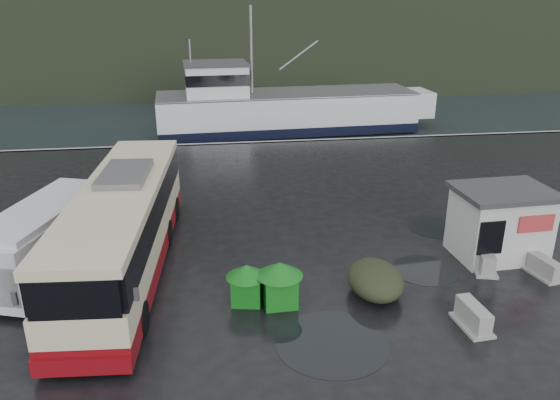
{
  "coord_description": "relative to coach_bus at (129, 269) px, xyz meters",
  "views": [
    {
      "loc": [
        -0.99,
        -17.28,
        10.13
      ],
      "look_at": [
        1.96,
        4.24,
        1.7
      ],
      "focal_mm": 35.0,
      "sensor_mm": 36.0,
      "label": 1
    }
  ],
  "objects": [
    {
      "name": "ground",
      "position": [
        4.26,
        -2.06,
        0.0
      ],
      "size": [
        160.0,
        160.0,
        0.0
      ],
      "primitive_type": "plane",
      "color": "black",
      "rests_on": "ground"
    },
    {
      "name": "harbor_water",
      "position": [
        4.26,
        107.94,
        0.0
      ],
      "size": [
        300.0,
        180.0,
        0.02
      ],
      "primitive_type": "cube",
      "color": "black",
      "rests_on": "ground"
    },
    {
      "name": "quay_edge",
      "position": [
        4.26,
        17.94,
        0.0
      ],
      "size": [
        160.0,
        0.6,
        1.5
      ],
      "primitive_type": "cube",
      "color": "#999993",
      "rests_on": "ground"
    },
    {
      "name": "headland",
      "position": [
        14.26,
        247.94,
        0.0
      ],
      "size": [
        780.0,
        540.0,
        570.0
      ],
      "primitive_type": "ellipsoid",
      "color": "black",
      "rests_on": "ground"
    },
    {
      "name": "coach_bus",
      "position": [
        0.0,
        0.0,
        0.0
      ],
      "size": [
        4.12,
        13.19,
        3.68
      ],
      "primitive_type": null,
      "rotation": [
        0.0,
        0.0,
        -0.07
      ],
      "color": "beige",
      "rests_on": "ground"
    },
    {
      "name": "white_van",
      "position": [
        -2.85,
        0.11,
        0.0
      ],
      "size": [
        4.23,
        7.03,
        2.78
      ],
      "primitive_type": null,
      "rotation": [
        0.0,
        0.0,
        -0.31
      ],
      "color": "silver",
      "rests_on": "ground"
    },
    {
      "name": "waste_bin_left",
      "position": [
        4.36,
        -2.97,
        0.0
      ],
      "size": [
        1.19,
        1.19,
        1.42
      ],
      "primitive_type": null,
      "rotation": [
        0.0,
        0.0,
        -0.18
      ],
      "color": "#14721A",
      "rests_on": "ground"
    },
    {
      "name": "waste_bin_right",
      "position": [
        5.46,
        -3.25,
        0.0
      ],
      "size": [
        1.18,
        1.18,
        1.59
      ],
      "primitive_type": null,
      "rotation": [
        0.0,
        0.0,
        0.04
      ],
      "color": "#14721A",
      "rests_on": "ground"
    },
    {
      "name": "dome_tent",
      "position": [
        8.92,
        -3.01,
        0.0
      ],
      "size": [
        2.16,
        2.87,
        1.07
      ],
      "primitive_type": null,
      "rotation": [
        0.0,
        0.0,
        -0.08
      ],
      "color": "#292F1C",
      "rests_on": "ground"
    },
    {
      "name": "ticket_kiosk",
      "position": [
        14.64,
        -0.82,
        0.0
      ],
      "size": [
        3.8,
        2.95,
        2.87
      ],
      "primitive_type": null,
      "rotation": [
        0.0,
        0.0,
        0.05
      ],
      "color": "silver",
      "rests_on": "ground"
    },
    {
      "name": "jersey_barrier_a",
      "position": [
        13.6,
        -1.88,
        0.0
      ],
      "size": [
        1.2,
        1.77,
        0.81
      ],
      "primitive_type": null,
      "rotation": [
        0.0,
        0.0,
        -0.27
      ],
      "color": "#999993",
      "rests_on": "ground"
    },
    {
      "name": "jersey_barrier_b",
      "position": [
        11.39,
        -5.45,
        0.0
      ],
      "size": [
        0.91,
        1.63,
        0.79
      ],
      "primitive_type": null,
      "rotation": [
        0.0,
        0.0,
        0.08
      ],
      "color": "#999993",
      "rests_on": "ground"
    },
    {
      "name": "jersey_barrier_c",
      "position": [
        15.59,
        -2.67,
        0.0
      ],
      "size": [
        0.98,
        1.56,
        0.72
      ],
      "primitive_type": null,
      "rotation": [
        0.0,
        0.0,
        0.19
      ],
      "color": "#999993",
      "rests_on": "ground"
    },
    {
      "name": "fishing_trawler",
      "position": [
        10.15,
        26.64,
        0.0
      ],
      "size": [
        26.06,
        6.98,
        10.32
      ],
      "primitive_type": null,
      "rotation": [
        0.0,
        0.0,
        0.05
      ],
      "color": "silver",
      "rests_on": "ground"
    },
    {
      "name": "puddles",
      "position": [
        7.56,
        -4.09,
        0.01
      ],
      "size": [
        16.09,
        14.19,
        0.01
      ],
      "color": "black",
      "rests_on": "ground"
    }
  ]
}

